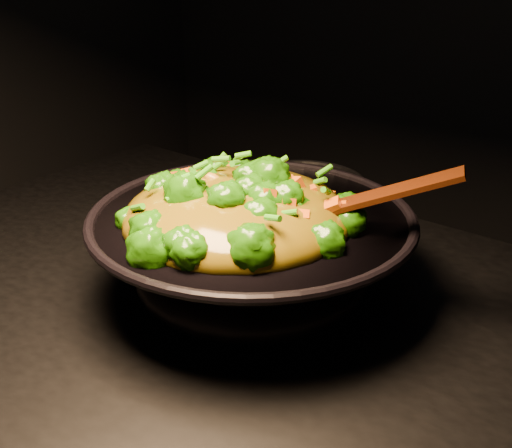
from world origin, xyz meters
The scene contains 4 objects.
wok centered at (0.08, 0.04, 0.96)m, with size 0.45×0.45×0.13m, color black, non-canonical shape.
stir_fry centered at (0.07, 0.01, 1.08)m, with size 0.32×0.32×0.11m, color #1D5806, non-canonical shape.
spatula centered at (0.22, 0.09, 1.07)m, with size 0.27×0.04×0.01m, color black.
back_pot centered at (0.04, 0.23, 0.96)m, with size 0.20×0.20×0.12m, color black.
Camera 1 is at (0.60, -0.60, 1.39)m, focal length 45.00 mm.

